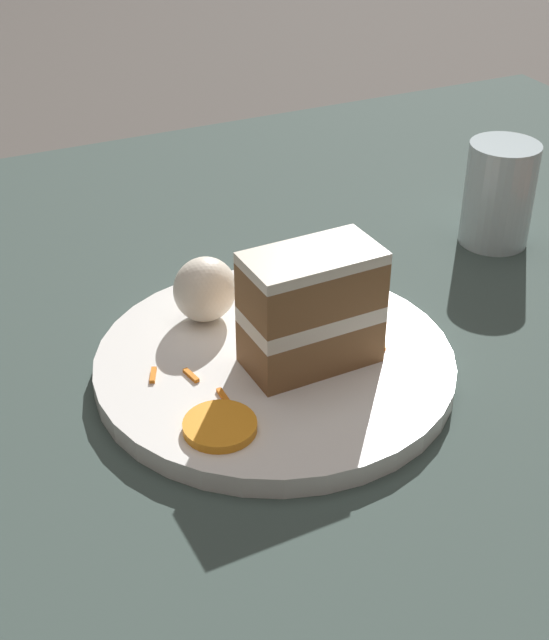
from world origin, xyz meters
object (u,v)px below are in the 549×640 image
Objects in this scene: plate at (275,364)px; drinking_glass at (498,201)px; cake_slice at (308,309)px; cream_dollop at (205,289)px; orange_garnish at (220,426)px.

plate is 2.74× the size of drinking_glass.
cake_slice is at bearing -41.48° from plate.
plate is 0.09m from cream_dollop.
drinking_glass is at bearing 20.71° from plate.
cake_slice is 1.00× the size of drinking_glass.
cream_dollop is 1.06× the size of orange_garnish.
cake_slice is at bearing -154.84° from drinking_glass.
plate is at bearing 42.07° from orange_garnish.
cake_slice is (0.02, -0.02, 0.06)m from plate.
cream_dollop is 0.33m from drinking_glass.
plate is at bearing -68.85° from cream_dollop.
cake_slice is 0.30m from drinking_glass.
plate is 2.74× the size of cake_slice.
orange_garnish is (-0.07, -0.07, 0.01)m from plate.
cream_dollop is at bearing 72.37° from orange_garnish.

